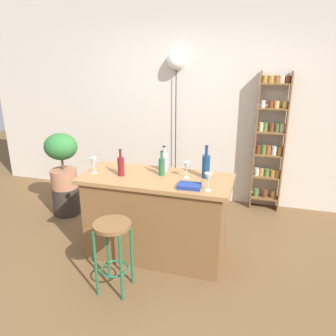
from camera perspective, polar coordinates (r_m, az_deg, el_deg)
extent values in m
plane|color=brown|center=(3.49, -3.47, -16.91)|extent=(12.00, 12.00, 0.00)
cube|color=beige|center=(4.75, 4.22, 11.15)|extent=(6.40, 0.10, 2.80)
cube|color=brown|center=(3.51, -1.95, -8.58)|extent=(1.39, 0.60, 0.84)
cube|color=#9E7042|center=(3.33, -2.03, -1.84)|extent=(1.51, 0.65, 0.04)
cylinder|color=#196642|center=(3.07, -12.21, -15.69)|extent=(0.02, 0.02, 0.64)
cylinder|color=#196642|center=(2.98, -8.00, -16.63)|extent=(0.02, 0.02, 0.64)
cylinder|color=#196642|center=(3.24, -10.20, -13.48)|extent=(0.02, 0.02, 0.64)
cylinder|color=#196642|center=(3.16, -6.20, -14.26)|extent=(0.02, 0.02, 0.64)
torus|color=#196642|center=(3.17, -9.06, -16.54)|extent=(0.26, 0.26, 0.02)
cylinder|color=brown|center=(2.94, -9.50, -9.55)|extent=(0.33, 0.33, 0.03)
cube|color=brown|center=(4.59, 14.65, 4.19)|extent=(0.02, 0.17, 1.84)
cube|color=brown|center=(4.59, 19.20, 3.76)|extent=(0.02, 0.17, 1.84)
cube|color=brown|center=(4.83, 16.07, -4.82)|extent=(0.35, 0.17, 0.02)
cylinder|color=#4C7033|center=(4.81, 14.71, -4.00)|extent=(0.07, 0.07, 0.11)
cylinder|color=brown|center=(4.80, 16.15, -4.18)|extent=(0.07, 0.07, 0.11)
cylinder|color=#AD7A38|center=(4.81, 17.53, -4.26)|extent=(0.07, 0.07, 0.11)
cube|color=brown|center=(4.72, 16.40, -1.41)|extent=(0.35, 0.17, 0.02)
cylinder|color=silver|center=(4.71, 14.90, -0.58)|extent=(0.07, 0.07, 0.10)
cylinder|color=#AD7A38|center=(4.71, 15.58, -0.65)|extent=(0.07, 0.07, 0.10)
cylinder|color=#4C7033|center=(4.71, 16.45, -0.74)|extent=(0.07, 0.07, 0.10)
cylinder|color=#AD7A38|center=(4.71, 17.41, -0.83)|extent=(0.07, 0.07, 0.10)
cylinder|color=#AD7A38|center=(4.70, 18.16, -0.93)|extent=(0.07, 0.07, 0.10)
cube|color=brown|center=(4.63, 16.75, 2.15)|extent=(0.35, 0.17, 0.02)
cylinder|color=brown|center=(4.60, 15.11, 3.09)|extent=(0.07, 0.07, 0.12)
cylinder|color=#4C7033|center=(4.60, 15.94, 3.01)|extent=(0.07, 0.07, 0.12)
cylinder|color=#994C23|center=(4.61, 16.71, 2.97)|extent=(0.07, 0.07, 0.12)
cylinder|color=silver|center=(4.61, 17.62, 2.86)|extent=(0.07, 0.07, 0.12)
cylinder|color=#AD7A38|center=(4.62, 18.55, 2.81)|extent=(0.07, 0.07, 0.12)
cube|color=brown|center=(4.55, 17.11, 5.84)|extent=(0.35, 0.17, 0.02)
cylinder|color=beige|center=(4.54, 15.56, 6.79)|extent=(0.06, 0.06, 0.11)
cylinder|color=#4C7033|center=(4.54, 16.23, 6.73)|extent=(0.06, 0.06, 0.11)
cylinder|color=brown|center=(4.54, 17.21, 6.64)|extent=(0.06, 0.06, 0.11)
cylinder|color=#4C7033|center=(4.55, 18.15, 6.56)|extent=(0.06, 0.06, 0.11)
cylinder|color=beige|center=(4.55, 18.88, 6.49)|extent=(0.06, 0.06, 0.11)
cube|color=brown|center=(4.50, 17.49, 9.64)|extent=(0.35, 0.17, 0.02)
cylinder|color=silver|center=(4.48, 15.85, 10.45)|extent=(0.06, 0.06, 0.09)
cylinder|color=brown|center=(4.49, 17.12, 10.35)|extent=(0.06, 0.06, 0.09)
cylinder|color=gold|center=(4.48, 18.04, 10.25)|extent=(0.06, 0.06, 0.09)
cylinder|color=gold|center=(4.49, 19.35, 10.13)|extent=(0.06, 0.06, 0.09)
cube|color=brown|center=(4.46, 17.89, 13.52)|extent=(0.35, 0.17, 0.02)
cylinder|color=#AD7A38|center=(4.46, 16.18, 14.35)|extent=(0.08, 0.08, 0.09)
cylinder|color=#AD7A38|center=(4.45, 17.14, 14.26)|extent=(0.08, 0.08, 0.09)
cylinder|color=#994C23|center=(4.46, 18.08, 14.17)|extent=(0.08, 0.08, 0.09)
cylinder|color=beige|center=(4.45, 18.80, 14.10)|extent=(0.08, 0.08, 0.09)
cylinder|color=brown|center=(4.47, 19.77, 14.01)|extent=(0.08, 0.08, 0.09)
cylinder|color=#2D2823|center=(4.68, -16.90, -5.28)|extent=(0.35, 0.35, 0.37)
cylinder|color=#A86B4C|center=(4.56, -17.26, -1.74)|extent=(0.34, 0.34, 0.25)
cylinder|color=brown|center=(4.50, -17.51, 0.68)|extent=(0.03, 0.03, 0.16)
ellipsoid|color=#2D7033|center=(4.43, -17.80, 3.48)|extent=(0.42, 0.38, 0.34)
cylinder|color=#B2B2B7|center=(3.46, -0.65, 0.98)|extent=(0.08, 0.08, 0.18)
cylinder|color=#B2B2B7|center=(3.43, -0.66, 3.01)|extent=(0.03, 0.03, 0.07)
cylinder|color=black|center=(3.41, -0.66, 3.68)|extent=(0.03, 0.03, 0.01)
cylinder|color=navy|center=(3.28, 6.47, 0.24)|extent=(0.08, 0.08, 0.23)
cylinder|color=navy|center=(3.24, 6.57, 2.88)|extent=(0.03, 0.03, 0.09)
cylinder|color=black|center=(3.22, 6.61, 3.74)|extent=(0.03, 0.03, 0.01)
cylinder|color=#236638|center=(3.34, -1.07, 0.20)|extent=(0.06, 0.06, 0.17)
cylinder|color=#236638|center=(3.30, -1.08, 2.19)|extent=(0.02, 0.02, 0.07)
cylinder|color=black|center=(3.29, -1.09, 2.85)|extent=(0.03, 0.03, 0.01)
cylinder|color=maroon|center=(3.36, -8.01, 0.25)|extent=(0.07, 0.07, 0.19)
cylinder|color=maroon|center=(3.32, -8.11, 2.36)|extent=(0.02, 0.02, 0.07)
cylinder|color=black|center=(3.31, -8.15, 3.06)|extent=(0.03, 0.03, 0.01)
cylinder|color=silver|center=(3.30, 3.17, -1.63)|extent=(0.06, 0.06, 0.00)
cylinder|color=silver|center=(3.29, 3.18, -0.99)|extent=(0.01, 0.01, 0.07)
cone|color=silver|center=(3.26, 3.21, 0.33)|extent=(0.07, 0.07, 0.08)
cylinder|color=silver|center=(3.02, 6.80, -3.77)|extent=(0.06, 0.06, 0.00)
cylinder|color=silver|center=(3.00, 6.83, -3.08)|extent=(0.01, 0.01, 0.07)
cone|color=silver|center=(2.97, 6.89, -1.65)|extent=(0.07, 0.07, 0.08)
cylinder|color=silver|center=(3.51, -12.43, -0.80)|extent=(0.06, 0.06, 0.00)
cylinder|color=silver|center=(3.49, -12.47, -0.19)|extent=(0.01, 0.01, 0.07)
cone|color=silver|center=(3.47, -12.57, 1.06)|extent=(0.07, 0.07, 0.08)
cube|color=navy|center=(3.06, 3.65, -3.05)|extent=(0.22, 0.16, 0.03)
cylinder|color=black|center=(4.77, 1.31, 6.06)|extent=(0.01, 0.01, 1.95)
sphere|color=white|center=(4.65, 1.41, 17.89)|extent=(0.25, 0.25, 0.25)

